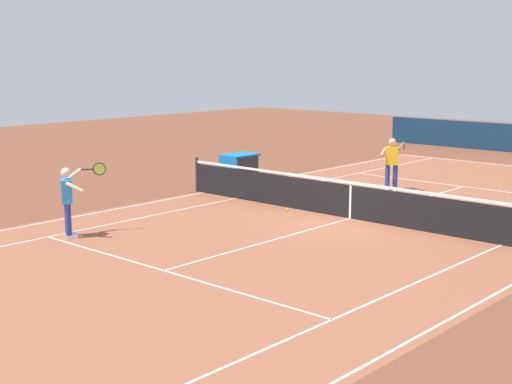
% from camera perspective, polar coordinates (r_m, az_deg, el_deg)
% --- Properties ---
extents(ground_plane, '(60.00, 60.00, 0.00)m').
position_cam_1_polar(ground_plane, '(19.38, 7.31, -2.04)').
color(ground_plane, brown).
extents(court_slab, '(24.20, 11.40, 0.00)m').
position_cam_1_polar(court_slab, '(19.38, 7.31, -2.04)').
color(court_slab, '#935138').
rests_on(court_slab, ground_plane).
extents(court_line_markings, '(23.85, 11.05, 0.01)m').
position_cam_1_polar(court_line_markings, '(19.38, 7.31, -2.03)').
color(court_line_markings, white).
rests_on(court_line_markings, ground_plane).
extents(tennis_net, '(0.10, 11.70, 1.08)m').
position_cam_1_polar(tennis_net, '(19.28, 7.34, -0.62)').
color(tennis_net, '#2D2D33').
rests_on(tennis_net, ground_plane).
extents(tennis_player_near, '(1.18, 0.75, 1.70)m').
position_cam_1_polar(tennis_player_near, '(17.60, -14.32, -0.47)').
color(tennis_player_near, navy).
rests_on(tennis_player_near, ground_plane).
extents(tennis_player_far, '(0.82, 1.03, 1.70)m').
position_cam_1_polar(tennis_player_far, '(23.43, 10.50, 2.35)').
color(tennis_player_far, navy).
rests_on(tennis_player_far, ground_plane).
extents(tennis_ball, '(0.07, 0.07, 0.07)m').
position_cam_1_polar(tennis_ball, '(20.19, 2.42, -1.37)').
color(tennis_ball, '#CCE01E').
rests_on(tennis_ball, ground_plane).
extents(equipment_cart_tarped, '(1.25, 0.84, 0.85)m').
position_cam_1_polar(equipment_cart_tarped, '(25.41, -1.28, 2.03)').
color(equipment_cart_tarped, '#2D2D33').
rests_on(equipment_cart_tarped, ground_plane).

